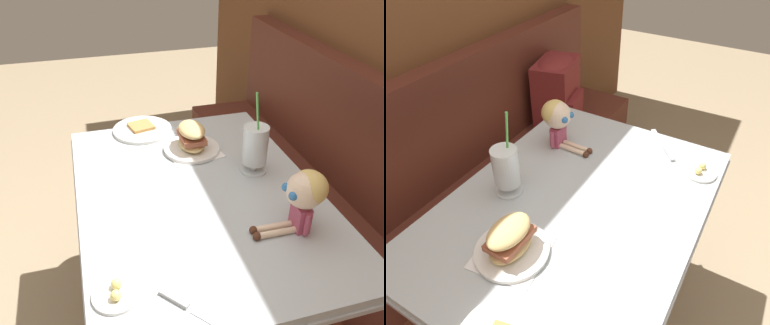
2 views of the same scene
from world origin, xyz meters
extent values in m
cube|color=#512319|center=(0.00, 0.77, 0.23)|extent=(2.60, 0.48, 0.45)
cube|color=#512319|center=(0.00, 0.96, 0.73)|extent=(2.60, 0.10, 0.55)
cube|color=#B2BCC1|center=(0.00, 0.18, 0.72)|extent=(1.10, 0.80, 0.03)
cube|color=#B7BABF|center=(0.00, 0.18, 0.70)|extent=(1.11, 0.81, 0.02)
cylinder|color=#A5A8AD|center=(0.00, 0.18, 0.37)|extent=(0.14, 0.14, 0.65)
cylinder|color=gray|center=(0.00, 0.18, 0.02)|extent=(0.48, 0.48, 0.04)
cylinder|color=silver|center=(-0.07, 0.41, 0.74)|extent=(0.10, 0.10, 0.01)
cylinder|color=silver|center=(-0.07, 0.41, 0.77)|extent=(0.03, 0.03, 0.03)
cylinder|color=silver|center=(-0.07, 0.41, 0.85)|extent=(0.09, 0.09, 0.14)
cylinder|color=pink|center=(-0.07, 0.41, 0.84)|extent=(0.08, 0.08, 0.12)
cylinder|color=#51B74C|center=(-0.05, 0.40, 0.95)|extent=(0.01, 0.03, 0.22)
cube|color=white|center=(-0.27, 0.23, 0.74)|extent=(0.23, 0.23, 0.00)
cylinder|color=white|center=(-0.27, 0.23, 0.75)|extent=(0.22, 0.22, 0.01)
ellipsoid|color=tan|center=(-0.27, 0.23, 0.77)|extent=(0.15, 0.10, 0.04)
cube|color=#995138|center=(-0.27, 0.23, 0.80)|extent=(0.14, 0.09, 0.02)
ellipsoid|color=tan|center=(-0.27, 0.23, 0.83)|extent=(0.15, 0.10, 0.04)
cylinder|color=white|center=(0.37, -0.14, 0.74)|extent=(0.12, 0.12, 0.01)
sphere|color=#F4E07A|center=(0.35, -0.14, 0.76)|extent=(0.03, 0.03, 0.03)
sphere|color=#F4E07A|center=(0.38, -0.14, 0.76)|extent=(0.03, 0.03, 0.03)
cube|color=silver|center=(0.51, 0.07, 0.74)|extent=(0.12, 0.10, 0.00)
cube|color=#B2B5BA|center=(0.42, -0.01, 0.75)|extent=(0.08, 0.07, 0.01)
cube|color=#B74C6B|center=(0.26, 0.42, 0.78)|extent=(0.06, 0.04, 0.08)
sphere|color=beige|center=(0.26, 0.42, 0.88)|extent=(0.11, 0.11, 0.11)
ellipsoid|color=#D8B766|center=(0.26, 0.43, 0.89)|extent=(0.11, 0.11, 0.10)
sphere|color=#2D6BB2|center=(0.24, 0.37, 0.88)|extent=(0.03, 0.03, 0.03)
sphere|color=#2D6BB2|center=(0.28, 0.37, 0.88)|extent=(0.03, 0.03, 0.03)
cylinder|color=beige|center=(0.24, 0.34, 0.75)|extent=(0.02, 0.12, 0.02)
cylinder|color=beige|center=(0.27, 0.34, 0.75)|extent=(0.02, 0.12, 0.02)
sphere|color=#4C2819|center=(0.24, 0.28, 0.75)|extent=(0.03, 0.03, 0.03)
sphere|color=#4C2819|center=(0.27, 0.28, 0.75)|extent=(0.03, 0.03, 0.03)
cylinder|color=#B74C6B|center=(0.22, 0.42, 0.79)|extent=(0.02, 0.02, 0.07)
cylinder|color=#B74C6B|center=(0.30, 0.42, 0.79)|extent=(0.02, 0.02, 0.07)
cube|color=maroon|center=(0.81, 0.79, 0.64)|extent=(0.34, 0.27, 0.38)
cube|color=maroon|center=(0.81, 0.67, 0.56)|extent=(0.22, 0.10, 0.17)
ellipsoid|color=maroon|center=(0.81, 0.79, 0.82)|extent=(0.32, 0.25, 0.07)
camera|label=1|loc=(1.08, -0.15, 1.56)|focal=38.53mm
camera|label=2|loc=(-0.74, -0.26, 1.59)|focal=33.02mm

